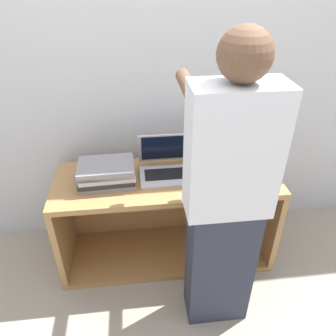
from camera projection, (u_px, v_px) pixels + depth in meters
name	position (u px, v px, depth m)	size (l,w,h in m)	color
ground_plane	(171.00, 280.00, 2.17)	(12.00, 12.00, 0.00)	#9E9384
wall_back	(160.00, 72.00, 2.02)	(8.00, 0.05, 2.40)	silver
cart	(166.00, 211.00, 2.26)	(1.39, 0.51, 0.65)	#A87A47
laptop_open	(166.00, 167.00, 2.04)	(0.33, 0.30, 0.24)	#B7B7BC
laptop_stack_left	(107.00, 173.00, 1.95)	(0.34, 0.25, 0.13)	gray
laptop_stack_right	(225.00, 163.00, 2.02)	(0.34, 0.25, 0.16)	slate
person	(226.00, 203.00, 1.57)	(0.40, 0.53, 1.61)	#2D3342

